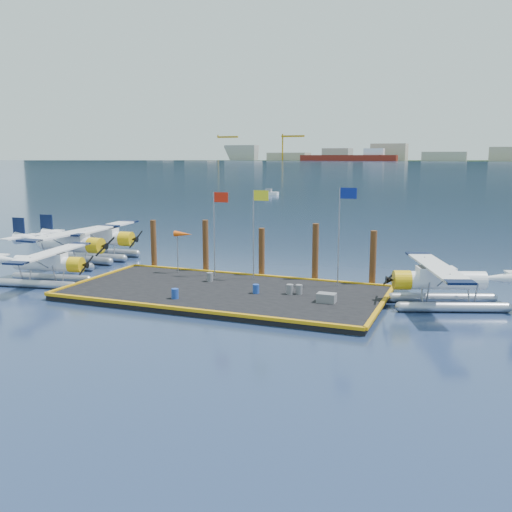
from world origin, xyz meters
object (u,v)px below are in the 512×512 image
Objects in this scene: flagpole_red at (217,221)px; windsock at (183,235)px; seaplane_a at (47,266)px; seaplane_d at (442,283)px; drum_2 at (290,289)px; piling_3 at (315,254)px; piling_1 at (206,248)px; piling_0 at (154,246)px; seaplane_c at (99,240)px; flagpole_yellow at (256,221)px; piling_2 at (262,254)px; piling_4 at (373,260)px; drum_0 at (210,277)px; drum_4 at (299,289)px; seaplane_b at (69,246)px; flagpole_blue at (342,222)px; drum_1 at (256,289)px; crate at (326,298)px; drum_3 at (175,294)px.

flagpole_red reaches higher than windsock.
seaplane_a is 26.31m from seaplane_d.
drum_2 is 0.14× the size of piling_3.
flagpole_red is 3.28m from piling_1.
piling_0 is at bearing 138.06° from seaplane_a.
piling_0 is at bearing 60.69° from seaplane_c.
flagpole_yellow is at bearing 101.77° from seaplane_a.
piling_2 is 0.95× the size of piling_4.
drum_0 is 6.89m from drum_4.
seaplane_b is 23.03m from flagpole_blue.
piling_2 is (2.50, 3.42, 1.19)m from drum_0.
seaplane_c is at bearing 179.14° from seaplane_b.
seaplane_c is 16.98× the size of drum_2.
drum_0 is 0.16× the size of piling_0.
piling_3 reaches higher than piling_1.
drum_1 is 2.12m from drum_2.
drum_1 is (-10.96, -2.33, -0.79)m from seaplane_d.
seaplane_c is 17.59m from flagpole_yellow.
seaplane_d is at bearing -8.20° from piling_0.
seaplane_d is at bearing 11.08° from drum_2.
drum_2 is 0.15× the size of piling_0.
piling_3 is (6.79, 1.60, -2.25)m from flagpole_red.
flagpole_blue reaches higher than seaplane_b.
seaplane_c reaches higher than seaplane_d.
windsock reaches higher than drum_2.
crate is (2.64, -1.13, -0.04)m from drum_2.
seaplane_c is 22.20m from drum_4.
flagpole_red is at bearing 139.35° from drum_1.
drum_2 is 2.87m from crate.
flagpole_red is at bearing -171.57° from piling_4.
seaplane_a is 11.45m from drum_0.
drum_1 is at bearing -139.42° from flagpole_blue.
windsock is (-18.18, 1.52, 1.76)m from seaplane_d.
flagpole_red reaches higher than seaplane_b.
piling_2 is (-12.66, 3.12, 0.43)m from seaplane_d.
seaplane_a is at bearing -162.03° from piling_4.
seaplane_a is 2.22× the size of piling_0.
piling_1 is at bearing 152.05° from drum_4.
flagpole_red is (-7.07, 3.06, 3.70)m from drum_4.
flagpole_yellow is (-6.17, 4.40, 3.84)m from crate.
drum_4 is 0.16× the size of piling_2.
drum_3 is 0.20× the size of windsock.
crate is (8.76, 2.48, -0.03)m from drum_3.
piling_2 is at bearing 0.00° from piling_1.
seaplane_d is at bearing -13.25° from flagpole_blue.
seaplane_b is 20.81m from drum_2.
piling_0 reaches higher than seaplane_a.
piling_1 reaches higher than drum_1.
seaplane_b is 16.89× the size of drum_0.
seaplane_d is at bearing -6.96° from flagpole_yellow.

